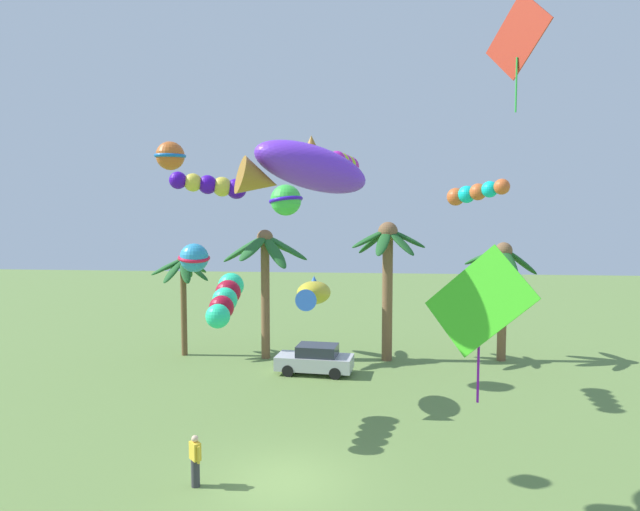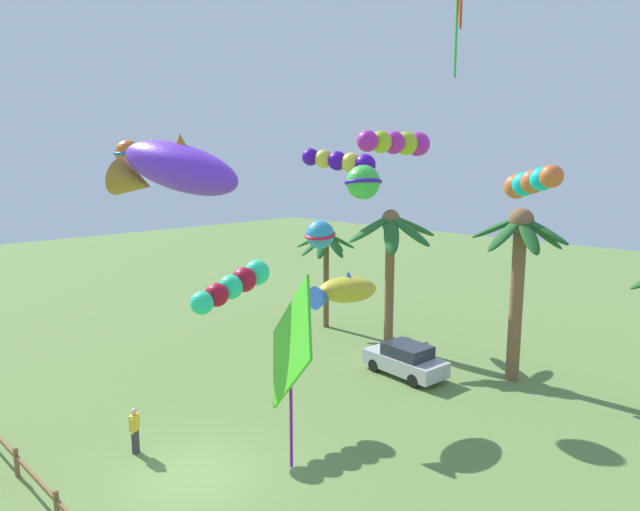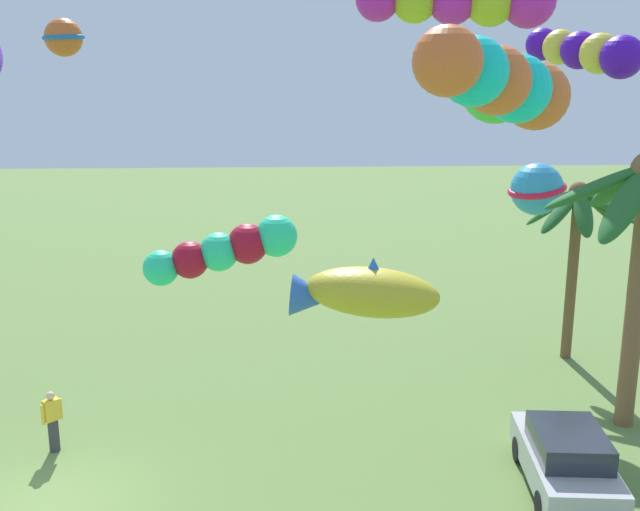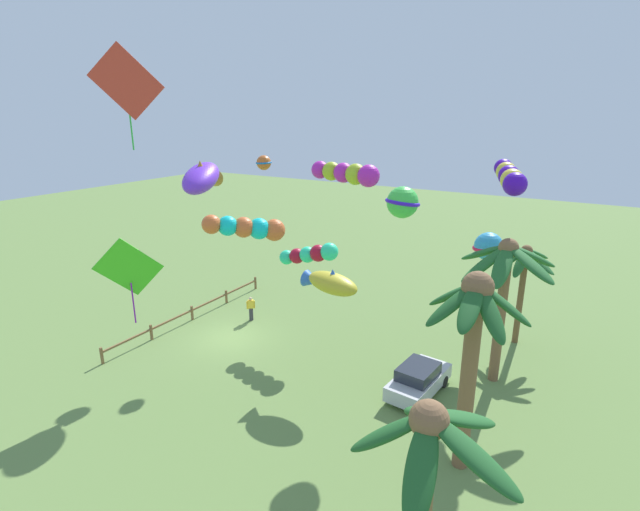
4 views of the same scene
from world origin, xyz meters
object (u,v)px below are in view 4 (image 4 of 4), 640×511
object	(u,v)px
palm_tree_2	(505,273)
kite_tube_5	(347,173)
palm_tree_3	(428,464)
kite_ball_3	(489,246)
kite_diamond_7	(126,83)
kite_tube_6	(510,177)
parked_car_0	(419,379)
kite_ball_0	(264,163)
kite_tube_1	(310,254)
palm_tree_0	(474,329)
kite_fish_8	(330,283)
spectator_0	(251,308)
kite_tube_2	(248,228)
kite_ball_4	(403,202)
palm_tree_1	(525,267)
kite_diamond_9	(129,269)
kite_fish_10	(203,178)

from	to	relation	value
palm_tree_2	kite_tube_5	size ratio (longest dim) A/B	2.17
palm_tree_3	kite_ball_3	world-z (taller)	palm_tree_3
kite_diamond_7	kite_tube_6	bearing A→B (deg)	140.50
parked_car_0	kite_diamond_7	size ratio (longest dim) A/B	1.08
kite_ball_0	kite_diamond_7	distance (m)	11.67
kite_tube_1	kite_tube_6	bearing A→B (deg)	109.04
palm_tree_0	kite_ball_3	xyz separation A→B (m)	(-10.47, -1.78, 0.15)
palm_tree_0	palm_tree_2	size ratio (longest dim) A/B	1.06
kite_tube_6	kite_diamond_7	world-z (taller)	kite_diamond_7
kite_ball_0	kite_fish_8	world-z (taller)	kite_ball_0
kite_tube_6	kite_tube_5	bearing A→B (deg)	-34.66
spectator_0	kite_ball_3	bearing A→B (deg)	107.98
parked_car_0	kite_tube_2	world-z (taller)	kite_tube_2
parked_car_0	kite_tube_1	bearing A→B (deg)	-108.64
palm_tree_2	kite_ball_4	distance (m)	5.86
kite_ball_3	kite_ball_4	size ratio (longest dim) A/B	1.00
parked_car_0	kite_ball_4	bearing A→B (deg)	-125.16
kite_tube_5	parked_car_0	bearing A→B (deg)	116.86
parked_car_0	kite_ball_3	xyz separation A→B (m)	(-6.73, 1.25, 5.10)
palm_tree_3	palm_tree_1	bearing A→B (deg)	-178.30
kite_fish_8	palm_tree_0	bearing A→B (deg)	66.48
palm_tree_1	kite_ball_0	size ratio (longest dim) A/B	4.60
palm_tree_1	palm_tree_2	bearing A→B (deg)	-2.87
palm_tree_0	kite_diamond_7	size ratio (longest dim) A/B	2.08
kite_tube_2	kite_ball_3	distance (m)	15.21
palm_tree_3	parked_car_0	xyz separation A→B (m)	(-10.08, -3.58, -4.21)
spectator_0	kite_tube_1	distance (m)	6.15
palm_tree_0	kite_tube_1	xyz separation A→B (m)	(-6.33, -10.70, -0.61)
kite_ball_0	kite_tube_5	distance (m)	9.50
kite_tube_2	kite_fish_8	world-z (taller)	kite_tube_2
palm_tree_2	kite_tube_5	distance (m)	8.99
palm_tree_1	kite_fish_8	distance (m)	11.42
kite_fish_8	kite_diamond_9	distance (m)	9.56
kite_ball_3	kite_tube_5	world-z (taller)	kite_tube_5
palm_tree_2	kite_ball_0	size ratio (longest dim) A/B	5.73
palm_tree_0	kite_fish_10	world-z (taller)	kite_fish_10
kite_tube_1	kite_fish_8	size ratio (longest dim) A/B	1.15
palm_tree_3	kite_diamond_9	size ratio (longest dim) A/B	1.51
palm_tree_0	kite_fish_8	bearing A→B (deg)	-113.52
kite_ball_3	kite_diamond_7	bearing A→B (deg)	-35.88
kite_ball_4	kite_fish_10	world-z (taller)	kite_fish_10
kite_ball_3	kite_diamond_7	distance (m)	19.30
kite_ball_0	kite_diamond_9	bearing A→B (deg)	-7.28
palm_tree_2	kite_ball_4	size ratio (longest dim) A/B	3.24
palm_tree_3	parked_car_0	distance (m)	11.49
palm_tree_0	kite_ball_0	world-z (taller)	kite_ball_0
palm_tree_0	kite_fish_10	distance (m)	15.93
kite_tube_2	kite_ball_3	size ratio (longest dim) A/B	1.02
spectator_0	kite_tube_5	distance (m)	13.71
kite_tube_5	kite_tube_6	bearing A→B (deg)	145.34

